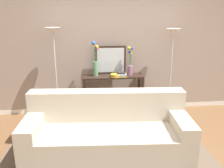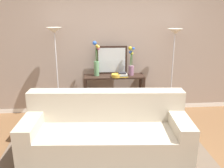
{
  "view_description": "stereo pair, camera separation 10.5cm",
  "coord_description": "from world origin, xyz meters",
  "px_view_note": "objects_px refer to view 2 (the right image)",
  "views": [
    {
      "loc": [
        -0.59,
        -2.83,
        2.02
      ],
      "look_at": [
        -0.17,
        0.95,
        0.87
      ],
      "focal_mm": 38.69,
      "sensor_mm": 36.0,
      "label": 1
    },
    {
      "loc": [
        -0.49,
        -2.84,
        2.02
      ],
      "look_at": [
        -0.17,
        0.95,
        0.87
      ],
      "focal_mm": 38.69,
      "sensor_mm": 36.0,
      "label": 2
    }
  ],
  "objects_px": {
    "wall_mirror": "(112,60)",
    "book_stack": "(122,75)",
    "couch": "(106,133)",
    "console_table": "(114,89)",
    "floor_lamp_right": "(174,48)",
    "vase_tall_flowers": "(97,61)",
    "floor_lamp_left": "(55,48)",
    "fruit_bowl": "(116,75)",
    "book_row_under_console": "(97,113)",
    "vase_short_flowers": "(131,64)"
  },
  "relations": [
    {
      "from": "vase_tall_flowers",
      "to": "book_stack",
      "type": "relative_size",
      "value": 3.26
    },
    {
      "from": "vase_tall_flowers",
      "to": "book_stack",
      "type": "height_order",
      "value": "vase_tall_flowers"
    },
    {
      "from": "floor_lamp_right",
      "to": "couch",
      "type": "bearing_deg",
      "value": -137.18
    },
    {
      "from": "book_stack",
      "to": "floor_lamp_right",
      "type": "bearing_deg",
      "value": 3.27
    },
    {
      "from": "vase_tall_flowers",
      "to": "fruit_bowl",
      "type": "xyz_separation_m",
      "value": [
        0.36,
        -0.14,
        -0.25
      ]
    },
    {
      "from": "couch",
      "to": "vase_short_flowers",
      "type": "xyz_separation_m",
      "value": [
        0.57,
        1.34,
        0.72
      ]
    },
    {
      "from": "book_row_under_console",
      "to": "book_stack",
      "type": "bearing_deg",
      "value": -13.09
    },
    {
      "from": "couch",
      "to": "vase_tall_flowers",
      "type": "height_order",
      "value": "vase_tall_flowers"
    },
    {
      "from": "vase_short_flowers",
      "to": "book_row_under_console",
      "type": "relative_size",
      "value": 1.95
    },
    {
      "from": "fruit_bowl",
      "to": "book_row_under_console",
      "type": "distance_m",
      "value": 0.89
    },
    {
      "from": "couch",
      "to": "vase_tall_flowers",
      "type": "distance_m",
      "value": 1.56
    },
    {
      "from": "wall_mirror",
      "to": "couch",
      "type": "bearing_deg",
      "value": -97.89
    },
    {
      "from": "floor_lamp_left",
      "to": "couch",
      "type": "bearing_deg",
      "value": -56.38
    },
    {
      "from": "couch",
      "to": "wall_mirror",
      "type": "distance_m",
      "value": 1.68
    },
    {
      "from": "floor_lamp_left",
      "to": "book_row_under_console",
      "type": "xyz_separation_m",
      "value": [
        0.74,
        0.06,
        -1.32
      ]
    },
    {
      "from": "vase_short_flowers",
      "to": "book_row_under_console",
      "type": "distance_m",
      "value": 1.19
    },
    {
      "from": "floor_lamp_left",
      "to": "floor_lamp_right",
      "type": "relative_size",
      "value": 1.02
    },
    {
      "from": "console_table",
      "to": "floor_lamp_right",
      "type": "bearing_deg",
      "value": -2.91
    },
    {
      "from": "vase_tall_flowers",
      "to": "wall_mirror",
      "type": "bearing_deg",
      "value": 21.92
    },
    {
      "from": "fruit_bowl",
      "to": "book_row_under_console",
      "type": "height_order",
      "value": "fruit_bowl"
    },
    {
      "from": "console_table",
      "to": "wall_mirror",
      "type": "bearing_deg",
      "value": 101.61
    },
    {
      "from": "console_table",
      "to": "floor_lamp_left",
      "type": "relative_size",
      "value": 0.66
    },
    {
      "from": "fruit_bowl",
      "to": "floor_lamp_right",
      "type": "bearing_deg",
      "value": 2.74
    },
    {
      "from": "console_table",
      "to": "wall_mirror",
      "type": "xyz_separation_m",
      "value": [
        -0.03,
        0.15,
        0.54
      ]
    },
    {
      "from": "wall_mirror",
      "to": "fruit_bowl",
      "type": "distance_m",
      "value": 0.36
    },
    {
      "from": "vase_tall_flowers",
      "to": "console_table",
      "type": "bearing_deg",
      "value": -4.66
    },
    {
      "from": "vase_short_flowers",
      "to": "fruit_bowl",
      "type": "relative_size",
      "value": 2.99
    },
    {
      "from": "wall_mirror",
      "to": "vase_short_flowers",
      "type": "bearing_deg",
      "value": -19.32
    },
    {
      "from": "wall_mirror",
      "to": "book_stack",
      "type": "relative_size",
      "value": 2.95
    },
    {
      "from": "couch",
      "to": "console_table",
      "type": "relative_size",
      "value": 2.07
    },
    {
      "from": "couch",
      "to": "vase_short_flowers",
      "type": "distance_m",
      "value": 1.62
    },
    {
      "from": "floor_lamp_left",
      "to": "book_stack",
      "type": "bearing_deg",
      "value": -2.61
    },
    {
      "from": "vase_tall_flowers",
      "to": "book_row_under_console",
      "type": "distance_m",
      "value": 1.05
    },
    {
      "from": "console_table",
      "to": "floor_lamp_right",
      "type": "xyz_separation_m",
      "value": [
        1.13,
        -0.06,
        0.78
      ]
    },
    {
      "from": "floor_lamp_right",
      "to": "wall_mirror",
      "type": "xyz_separation_m",
      "value": [
        -1.16,
        0.2,
        -0.24
      ]
    },
    {
      "from": "fruit_bowl",
      "to": "book_stack",
      "type": "distance_m",
      "value": 0.12
    },
    {
      "from": "wall_mirror",
      "to": "vase_short_flowers",
      "type": "height_order",
      "value": "vase_short_flowers"
    },
    {
      "from": "book_stack",
      "to": "floor_lamp_left",
      "type": "bearing_deg",
      "value": 177.39
    },
    {
      "from": "book_stack",
      "to": "wall_mirror",
      "type": "bearing_deg",
      "value": 124.74
    },
    {
      "from": "book_stack",
      "to": "vase_tall_flowers",
      "type": "bearing_deg",
      "value": 163.78
    },
    {
      "from": "console_table",
      "to": "vase_tall_flowers",
      "type": "relative_size",
      "value": 1.75
    },
    {
      "from": "fruit_bowl",
      "to": "book_row_under_console",
      "type": "relative_size",
      "value": 0.65
    },
    {
      "from": "couch",
      "to": "wall_mirror",
      "type": "height_order",
      "value": "wall_mirror"
    },
    {
      "from": "wall_mirror",
      "to": "book_row_under_console",
      "type": "distance_m",
      "value": 1.1
    },
    {
      "from": "vase_tall_flowers",
      "to": "floor_lamp_right",
      "type": "bearing_deg",
      "value": -3.31
    },
    {
      "from": "wall_mirror",
      "to": "book_row_under_console",
      "type": "xyz_separation_m",
      "value": [
        -0.3,
        -0.15,
        -1.05
      ]
    },
    {
      "from": "couch",
      "to": "book_stack",
      "type": "relative_size",
      "value": 11.82
    },
    {
      "from": "floor_lamp_right",
      "to": "book_row_under_console",
      "type": "height_order",
      "value": "floor_lamp_right"
    },
    {
      "from": "floor_lamp_right",
      "to": "wall_mirror",
      "type": "distance_m",
      "value": 1.2
    },
    {
      "from": "floor_lamp_left",
      "to": "book_stack",
      "type": "distance_m",
      "value": 1.32
    }
  ]
}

